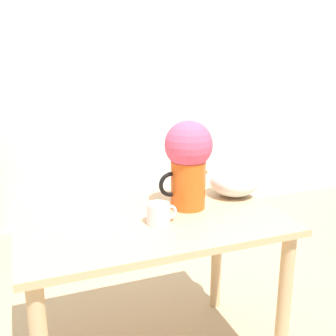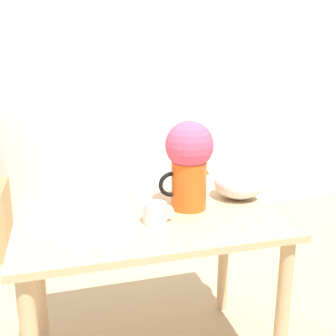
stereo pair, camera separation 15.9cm
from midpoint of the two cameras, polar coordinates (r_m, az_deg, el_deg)
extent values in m
cube|color=silver|center=(3.43, -10.33, 13.08)|extent=(8.00, 0.05, 2.60)
cube|color=tan|center=(1.73, -0.13, -7.42)|extent=(1.13, 0.74, 0.03)
cylinder|color=tan|center=(1.87, 18.74, -19.81)|extent=(0.06, 0.06, 0.73)
cylinder|color=tan|center=(2.12, -16.18, -14.98)|extent=(0.06, 0.06, 0.73)
cylinder|color=tan|center=(2.32, 10.08, -11.88)|extent=(0.06, 0.06, 0.73)
cylinder|color=#E05619|center=(1.78, 5.59, -2.54)|extent=(0.16, 0.16, 0.22)
cone|color=#E05619|center=(1.79, 7.67, 0.00)|extent=(0.06, 0.06, 0.05)
torus|color=black|center=(1.75, 3.05, -2.43)|extent=(0.12, 0.02, 0.12)
sphere|color=#3D7033|center=(1.74, 5.71, 2.09)|extent=(0.16, 0.16, 0.16)
sphere|color=#DB4C70|center=(1.74, 5.75, 3.30)|extent=(0.22, 0.22, 0.22)
cylinder|color=silver|center=(1.63, 0.87, -6.65)|extent=(0.10, 0.10, 0.09)
torus|color=silver|center=(1.64, 2.59, -6.46)|extent=(0.06, 0.01, 0.06)
ellipsoid|color=silver|center=(1.97, 12.48, -2.20)|extent=(0.24, 0.24, 0.15)
camera|label=1|loc=(0.08, -87.37, 0.71)|focal=42.00mm
camera|label=2|loc=(0.08, 92.63, -0.71)|focal=42.00mm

